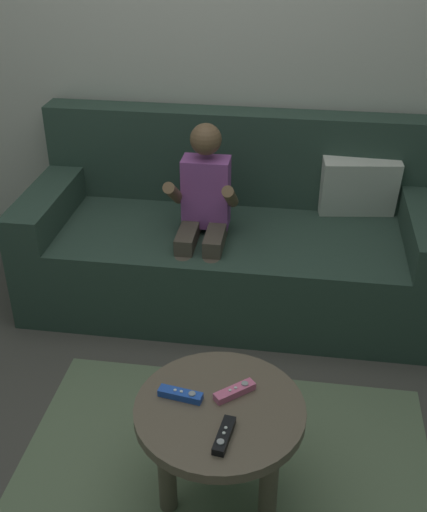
{
  "coord_description": "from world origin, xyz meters",
  "views": [
    {
      "loc": [
        0.47,
        -1.56,
        1.81
      ],
      "look_at": [
        0.17,
        0.5,
        0.58
      ],
      "focal_mm": 44.39,
      "sensor_mm": 36.0,
      "label": 1
    }
  ],
  "objects_px": {
    "couch": "(234,241)",
    "game_remote_blue_far_corner": "(181,394)",
    "coffee_table": "(220,425)",
    "game_remote_black_near_edge": "(224,436)",
    "game_remote_pink_center": "(235,391)",
    "person_seated_on_couch": "(203,214)"
  },
  "relations": [
    {
      "from": "couch",
      "to": "person_seated_on_couch",
      "type": "xyz_separation_m",
      "value": [
        -0.12,
        -0.18,
        0.23
      ]
    },
    {
      "from": "person_seated_on_couch",
      "to": "game_remote_pink_center",
      "type": "height_order",
      "value": "person_seated_on_couch"
    },
    {
      "from": "couch",
      "to": "person_seated_on_couch",
      "type": "height_order",
      "value": "person_seated_on_couch"
    },
    {
      "from": "couch",
      "to": "game_remote_black_near_edge",
      "type": "bearing_deg",
      "value": -84.55
    },
    {
      "from": "game_remote_pink_center",
      "to": "game_remote_black_near_edge",
      "type": "bearing_deg",
      "value": -92.78
    },
    {
      "from": "couch",
      "to": "game_remote_blue_far_corner",
      "type": "bearing_deg",
      "value": -91.02
    },
    {
      "from": "coffee_table",
      "to": "game_remote_black_near_edge",
      "type": "height_order",
      "value": "game_remote_black_near_edge"
    },
    {
      "from": "coffee_table",
      "to": "person_seated_on_couch",
      "type": "bearing_deg",
      "value": 101.73
    },
    {
      "from": "couch",
      "to": "game_remote_black_near_edge",
      "type": "distance_m",
      "value": 1.42
    },
    {
      "from": "game_remote_black_near_edge",
      "to": "person_seated_on_couch",
      "type": "bearing_deg",
      "value": 101.83
    },
    {
      "from": "person_seated_on_couch",
      "to": "game_remote_black_near_edge",
      "type": "height_order",
      "value": "person_seated_on_couch"
    },
    {
      "from": "couch",
      "to": "game_remote_blue_far_corner",
      "type": "height_order",
      "value": "couch"
    },
    {
      "from": "coffee_table",
      "to": "game_remote_blue_far_corner",
      "type": "xyz_separation_m",
      "value": [
        -0.13,
        0.02,
        0.09
      ]
    },
    {
      "from": "couch",
      "to": "game_remote_black_near_edge",
      "type": "height_order",
      "value": "couch"
    },
    {
      "from": "coffee_table",
      "to": "game_remote_black_near_edge",
      "type": "relative_size",
      "value": 3.69
    },
    {
      "from": "game_remote_pink_center",
      "to": "couch",
      "type": "bearing_deg",
      "value": 96.7
    },
    {
      "from": "couch",
      "to": "game_remote_blue_far_corner",
      "type": "relative_size",
      "value": 13.5
    },
    {
      "from": "person_seated_on_couch",
      "to": "game_remote_blue_far_corner",
      "type": "relative_size",
      "value": 6.39
    },
    {
      "from": "couch",
      "to": "game_remote_pink_center",
      "type": "distance_m",
      "value": 1.23
    },
    {
      "from": "couch",
      "to": "coffee_table",
      "type": "height_order",
      "value": "couch"
    },
    {
      "from": "game_remote_black_near_edge",
      "to": "game_remote_blue_far_corner",
      "type": "xyz_separation_m",
      "value": [
        -0.16,
        0.15,
        0.0
      ]
    },
    {
      "from": "couch",
      "to": "person_seated_on_couch",
      "type": "distance_m",
      "value": 0.32
    }
  ]
}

